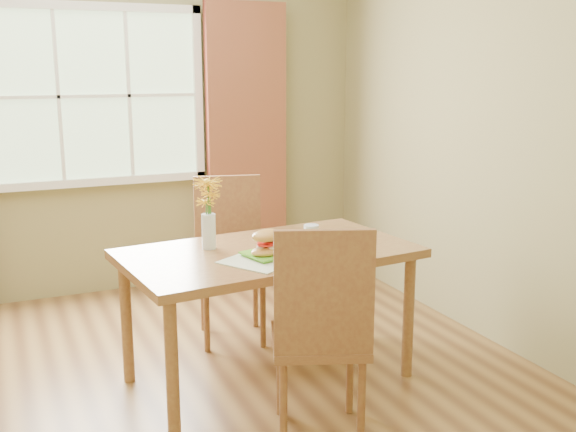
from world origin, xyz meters
The scene contains 11 objects.
room centered at (0.00, 0.00, 1.35)m, with size 4.24×3.84×2.74m.
window centered at (0.00, 1.87, 1.50)m, with size 1.62×0.06×1.32m.
curtain_right centered at (1.15, 1.78, 1.10)m, with size 0.65×0.08×2.20m, color #5E2116.
dining_table centered at (0.60, -0.02, 0.67)m, with size 1.62×1.02×0.75m.
chair_near centered at (0.57, -0.72, 0.57)m, with size 0.56×0.56×1.04m.
chair_far centered at (0.62, 0.69, 0.56)m, with size 0.52×0.52×1.03m.
placemat centered at (0.53, -0.18, 0.75)m, with size 0.45×0.33×0.01m, color beige.
plate centered at (0.53, -0.17, 0.76)m, with size 0.22×0.22×0.01m, color #64C731.
croissant_sandwich centered at (0.52, -0.19, 0.83)m, with size 0.21×0.17×0.14m.
water_glass centered at (0.83, -0.07, 0.81)m, with size 0.08×0.08×0.12m.
flower_vase centered at (0.31, 0.12, 0.99)m, with size 0.16×0.16×0.39m.
Camera 1 is at (-0.72, -3.26, 1.71)m, focal length 42.00 mm.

